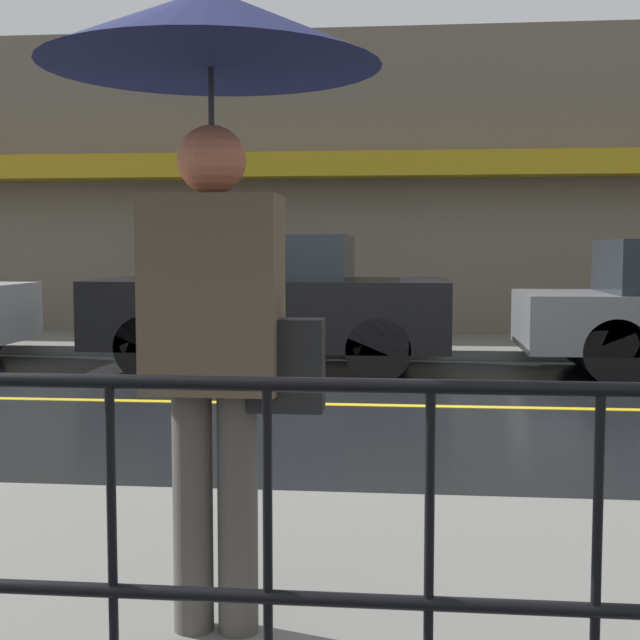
% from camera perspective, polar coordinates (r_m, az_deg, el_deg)
% --- Properties ---
extents(ground_plane, '(80.00, 80.00, 0.00)m').
position_cam_1_polar(ground_plane, '(7.98, 3.38, -5.47)').
color(ground_plane, black).
extents(sidewalk_near, '(28.00, 2.72, 0.12)m').
position_cam_1_polar(sidewalk_near, '(3.47, -0.21, -17.98)').
color(sidewalk_near, slate).
rests_on(sidewalk_near, ground_plane).
extents(sidewalk_far, '(28.00, 2.12, 0.12)m').
position_cam_1_polar(sidewalk_far, '(12.28, 4.28, -1.63)').
color(sidewalk_far, slate).
rests_on(sidewalk_far, ground_plane).
extents(lane_marking, '(25.20, 0.12, 0.01)m').
position_cam_1_polar(lane_marking, '(7.97, 3.38, -5.44)').
color(lane_marking, gold).
rests_on(lane_marking, ground_plane).
extents(building_storefront, '(28.00, 0.85, 4.62)m').
position_cam_1_polar(building_storefront, '(13.42, 4.48, 8.60)').
color(building_storefront, '#706656').
rests_on(building_storefront, ground_plane).
extents(railing_foreground, '(12.00, 0.04, 0.97)m').
position_cam_1_polar(railing_foreground, '(2.20, -3.37, -12.79)').
color(railing_foreground, black).
rests_on(railing_foreground, sidewalk_near).
extents(pedestrian, '(1.09, 1.09, 2.09)m').
position_cam_1_polar(pedestrian, '(2.92, -6.86, 12.51)').
color(pedestrian, '#4C4742').
rests_on(pedestrian, sidewalk_near).
extents(car_black, '(3.99, 1.90, 1.54)m').
position_cam_1_polar(car_black, '(10.22, -3.23, 1.21)').
color(car_black, black).
rests_on(car_black, ground_plane).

